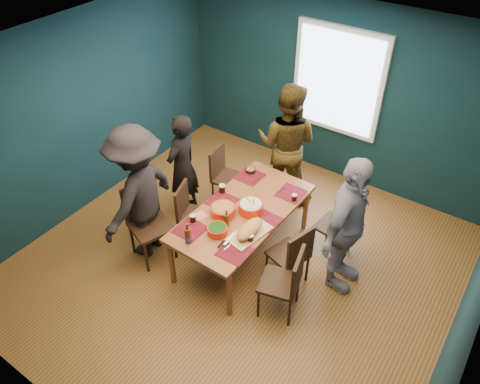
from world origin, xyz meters
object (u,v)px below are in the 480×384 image
object	(u,v)px
chair_right_near	(288,279)
dining_table	(243,215)
chair_right_mid	(294,253)
bowl_salad	(223,210)
chair_right_far	(341,224)
person_near_left	(139,194)
cutting_board	(249,230)
chair_left_near	(146,216)
chair_left_far	(223,172)
person_back	(287,144)
bowl_herbs	(217,230)
bowl_dumpling	(251,207)
chair_left_mid	(189,210)
person_far_left	(182,166)
person_right	(347,226)

from	to	relation	value
chair_right_near	dining_table	bearing A→B (deg)	137.91
chair_right_mid	bowl_salad	bearing A→B (deg)	-157.12
dining_table	chair_right_far	world-z (taller)	chair_right_far
person_near_left	cutting_board	distance (m)	1.43
chair_right_far	chair_right_near	bearing A→B (deg)	-86.68
chair_left_near	chair_left_far	bearing A→B (deg)	102.98
dining_table	person_back	distance (m)	1.39
chair_right_mid	person_back	xyz separation A→B (m)	(-0.96, 1.44, 0.38)
chair_right_mid	cutting_board	distance (m)	0.59
bowl_herbs	chair_right_mid	bearing A→B (deg)	27.47
bowl_dumpling	chair_left_mid	bearing A→B (deg)	-165.57
person_near_left	bowl_herbs	distance (m)	1.09
person_near_left	chair_left_far	bearing A→B (deg)	163.59
chair_left_near	bowl_dumpling	size ratio (longest dim) A/B	3.45
person_far_left	bowl_salad	bearing A→B (deg)	62.48
chair_left_mid	bowl_herbs	distance (m)	0.83
chair_right_near	person_back	bearing A→B (deg)	106.72
person_far_left	cutting_board	bearing A→B (deg)	65.54
person_far_left	bowl_herbs	distance (m)	1.37
chair_left_mid	chair_right_mid	world-z (taller)	chair_right_mid
chair_right_near	cutting_board	size ratio (longest dim) A/B	1.35
person_far_left	bowl_herbs	world-z (taller)	person_far_left
chair_right_far	person_right	bearing A→B (deg)	-55.06
chair_right_mid	bowl_herbs	xyz separation A→B (m)	(-0.78, -0.41, 0.26)
bowl_dumpling	bowl_herbs	size ratio (longest dim) A/B	1.28
dining_table	chair_right_near	bearing A→B (deg)	-26.45
chair_left_far	chair_right_mid	bearing A→B (deg)	-34.84
chair_right_far	cutting_board	distance (m)	1.24
chair_left_mid	bowl_salad	bearing A→B (deg)	-21.64
chair_left_mid	person_far_left	size ratio (longest dim) A/B	0.56
person_right	cutting_board	world-z (taller)	person_right
person_far_left	person_near_left	size ratio (longest dim) A/B	0.84
chair_right_far	person_near_left	distance (m)	2.50
person_near_left	person_right	bearing A→B (deg)	105.57
person_right	bowl_dumpling	distance (m)	1.16
dining_table	chair_right_near	xyz separation A→B (m)	(0.92, -0.48, -0.12)
chair_left_near	person_near_left	xyz separation A→B (m)	(-0.08, 0.01, 0.31)
cutting_board	bowl_dumpling	bearing A→B (deg)	131.14
bowl_salad	cutting_board	world-z (taller)	cutting_board
chair_right_mid	chair_left_mid	bearing A→B (deg)	-160.84
chair_left_mid	chair_left_near	distance (m)	0.57
chair_left_mid	chair_right_far	size ratio (longest dim) A/B	0.96
chair_right_far	person_near_left	xyz separation A→B (m)	(-2.10, -1.31, 0.39)
bowl_dumpling	bowl_salad	bearing A→B (deg)	-135.17
chair_right_near	person_near_left	bearing A→B (deg)	169.85
chair_left_near	person_far_left	bearing A→B (deg)	119.99
chair_right_mid	bowl_dumpling	distance (m)	0.75
chair_left_mid	person_right	world-z (taller)	person_right
chair_right_mid	chair_right_far	bearing A→B (deg)	88.85
bowl_herbs	chair_left_near	bearing A→B (deg)	-171.44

